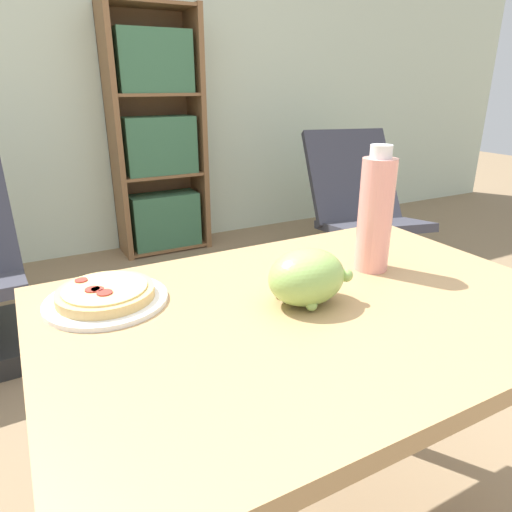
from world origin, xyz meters
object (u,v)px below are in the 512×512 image
at_px(pizza_on_plate, 106,296).
at_px(drink_bottle, 375,213).
at_px(grape_bunch, 306,277).
at_px(lounge_chair_far, 360,232).
at_px(bookshelf, 158,142).
at_px(potted_plant_floor, 366,191).

bearing_deg(pizza_on_plate, drink_bottle, -10.61).
height_order(grape_bunch, drink_bottle, drink_bottle).
xyz_separation_m(grape_bunch, drink_bottle, (0.24, 0.08, 0.08)).
distance_m(lounge_chair_far, bookshelf, 1.50).
distance_m(pizza_on_plate, potted_plant_floor, 2.94).
height_order(pizza_on_plate, potted_plant_floor, pizza_on_plate).
xyz_separation_m(bookshelf, potted_plant_floor, (1.48, -0.49, -0.41)).
height_order(lounge_chair_far, potted_plant_floor, lounge_chair_far).
bearing_deg(pizza_on_plate, bookshelf, 70.71).
bearing_deg(grape_bunch, pizza_on_plate, 151.81).
bearing_deg(grape_bunch, potted_plant_floor, 45.96).
height_order(bookshelf, potted_plant_floor, bookshelf).
bearing_deg(bookshelf, grape_bunch, -100.37).
distance_m(pizza_on_plate, grape_bunch, 0.40).
height_order(drink_bottle, potted_plant_floor, drink_bottle).
bearing_deg(drink_bottle, bookshelf, 84.81).
distance_m(grape_bunch, lounge_chair_far, 2.05).
relative_size(grape_bunch, potted_plant_floor, 0.25).
xyz_separation_m(grape_bunch, bookshelf, (0.46, 2.49, -0.02)).
relative_size(grape_bunch, bookshelf, 0.10).
bearing_deg(bookshelf, pizza_on_plate, -109.29).
bearing_deg(potted_plant_floor, lounge_chair_far, -133.09).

